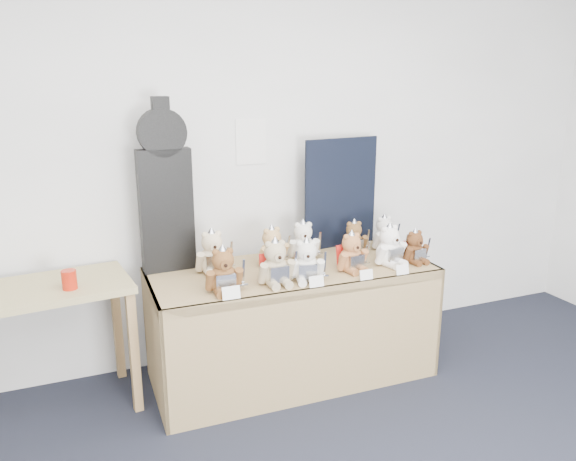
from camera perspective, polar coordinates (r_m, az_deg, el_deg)
name	(u,v)px	position (r m, az deg, el deg)	size (l,w,h in m)	color
room_shell	(251,142)	(3.77, -3.77, 9.00)	(6.00, 6.00, 6.00)	white
display_table	(296,296)	(3.54, 0.84, -6.67)	(1.79, 0.77, 0.74)	olive
side_table	(44,308)	(3.46, -23.54, -7.22)	(0.99, 0.62, 0.78)	#948250
guitar_case	(165,188)	(3.47, -12.38, 4.22)	(0.33, 0.11, 1.06)	black
navy_board	(341,193)	(3.93, 5.39, 3.80)	(0.57, 0.02, 0.76)	black
red_cup	(69,280)	(3.30, -21.34, -4.68)	(0.08, 0.08, 0.11)	red
teddy_front_far_left	(224,272)	(3.15, -6.56, -4.24)	(0.24, 0.20, 0.29)	brown
teddy_front_left	(276,265)	(3.24, -1.27, -3.48)	(0.25, 0.20, 0.30)	tan
teddy_front_centre	(307,263)	(3.30, 1.89, -3.28)	(0.23, 0.21, 0.29)	silver
teddy_front_right	(352,254)	(3.49, 6.48, -2.38)	(0.23, 0.20, 0.28)	#A86B3F
teddy_front_far_right	(390,247)	(3.64, 10.30, -1.65)	(0.25, 0.21, 0.30)	white
teddy_front_end	(415,248)	(3.72, 12.76, -1.76)	(0.20, 0.17, 0.24)	#57351E
teddy_back_left	(213,254)	(3.47, -7.67, -2.36)	(0.24, 0.19, 0.30)	beige
teddy_back_centre_left	(272,248)	(3.57, -1.59, -1.81)	(0.24, 0.21, 0.29)	tan
teddy_back_centre_right	(303,242)	(3.69, 1.56, -1.19)	(0.23, 0.21, 0.29)	silver
teddy_back_right	(354,238)	(3.85, 6.72, -0.81)	(0.21, 0.18, 0.25)	brown
teddy_back_end	(384,234)	(3.96, 9.77, -0.36)	(0.22, 0.19, 0.27)	silver
teddy_back_far_left	(213,256)	(3.50, -7.61, -2.56)	(0.20, 0.19, 0.25)	#926644
entry_card_a	(231,293)	(3.07, -5.79, -6.32)	(0.10, 0.00, 0.07)	white
entry_card_b	(316,281)	(3.23, 2.91, -5.19)	(0.09, 0.00, 0.07)	white
entry_card_c	(366,275)	(3.37, 7.97, -4.47)	(0.08, 0.00, 0.06)	white
entry_card_d	(402,270)	(3.49, 11.55, -3.91)	(0.09, 0.00, 0.06)	white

